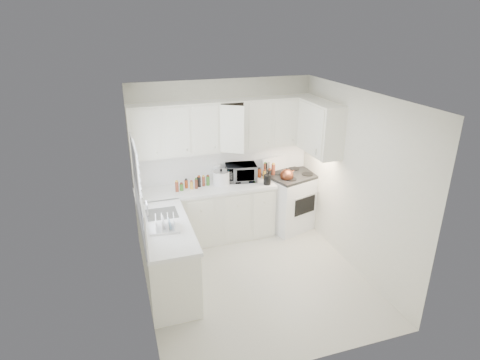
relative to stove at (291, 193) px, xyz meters
name	(u,v)px	position (x,y,z in m)	size (l,w,h in m)	color
floor	(255,278)	(-1.13, -1.28, -0.64)	(3.20, 3.20, 0.00)	beige
ceiling	(258,96)	(-1.13, -1.28, 1.96)	(3.20, 3.20, 0.00)	white
wall_back	(223,158)	(-1.13, 0.32, 0.66)	(3.00, 3.00, 0.00)	silver
wall_front	(313,260)	(-1.13, -2.88, 0.66)	(3.00, 3.00, 0.00)	silver
wall_left	(140,211)	(-2.63, -1.28, 0.66)	(3.20, 3.20, 0.00)	silver
wall_right	(355,182)	(0.37, -1.28, 0.66)	(3.20, 3.20, 0.00)	silver
window_blinds	(138,181)	(-2.61, -0.93, 0.91)	(0.06, 0.96, 1.06)	white
lower_cabinets_back	(206,215)	(-1.52, 0.02, -0.19)	(2.22, 0.60, 0.90)	silver
lower_cabinets_left	(167,258)	(-2.33, -1.08, -0.19)	(0.60, 1.60, 0.90)	silver
countertop_back	(206,188)	(-1.52, 0.01, 0.29)	(2.24, 0.64, 0.05)	white
countertop_left	(166,227)	(-2.32, -1.08, 0.29)	(0.64, 1.62, 0.05)	white
backsplash_back	(224,163)	(-1.13, 0.31, 0.59)	(2.98, 0.02, 0.55)	white
backsplash_left	(140,209)	(-2.62, -1.08, 0.59)	(0.02, 1.60, 0.55)	white
upper_cabinets_back	(226,150)	(-1.13, 0.15, 0.86)	(3.00, 0.33, 0.80)	silver
upper_cabinets_right	(318,153)	(0.20, -0.46, 0.86)	(0.33, 0.90, 0.80)	silver
sink	(161,206)	(-2.32, -0.73, 0.43)	(0.42, 0.38, 0.30)	gray
stove	(291,193)	(0.00, 0.00, 0.00)	(0.83, 0.68, 1.28)	white
tea_kettle	(287,175)	(-0.18, -0.16, 0.43)	(0.28, 0.23, 0.25)	maroon
frying_pan	(298,171)	(0.18, 0.16, 0.33)	(0.29, 0.49, 0.04)	black
microwave	(241,171)	(-0.90, 0.11, 0.48)	(0.51, 0.28, 0.34)	gray
rice_cooker	(221,177)	(-1.25, 0.04, 0.45)	(0.27, 0.27, 0.27)	white
paper_towel	(217,173)	(-1.27, 0.24, 0.45)	(0.12, 0.12, 0.27)	white
utensil_crock	(267,173)	(-0.54, -0.19, 0.51)	(0.13, 0.13, 0.39)	black
dish_rack	(164,223)	(-2.35, -1.20, 0.42)	(0.38, 0.28, 0.21)	white
spice_left_0	(176,184)	(-1.98, 0.14, 0.38)	(0.06, 0.06, 0.13)	brown
spice_left_1	(181,185)	(-1.91, 0.05, 0.38)	(0.06, 0.06, 0.13)	#397025
spice_left_2	(185,183)	(-1.83, 0.14, 0.38)	(0.06, 0.06, 0.13)	#A43C15
spice_left_3	(191,184)	(-1.76, 0.05, 0.38)	(0.06, 0.06, 0.13)	gold
spice_left_4	(194,182)	(-1.68, 0.14, 0.38)	(0.06, 0.06, 0.13)	brown
spice_left_5	(200,183)	(-1.61, 0.05, 0.38)	(0.06, 0.06, 0.13)	black
spice_left_6	(203,180)	(-1.53, 0.14, 0.38)	(0.06, 0.06, 0.13)	brown
spice_left_7	(209,182)	(-1.46, 0.05, 0.38)	(0.06, 0.06, 0.13)	#397025
sauce_right_0	(259,171)	(-0.55, 0.18, 0.41)	(0.06, 0.06, 0.19)	#A43C15
sauce_right_1	(263,172)	(-0.50, 0.12, 0.41)	(0.06, 0.06, 0.19)	gold
sauce_right_2	(265,171)	(-0.44, 0.18, 0.41)	(0.06, 0.06, 0.19)	brown
sauce_right_3	(269,172)	(-0.39, 0.12, 0.41)	(0.06, 0.06, 0.19)	black
sauce_right_4	(271,170)	(-0.33, 0.18, 0.41)	(0.06, 0.06, 0.19)	brown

